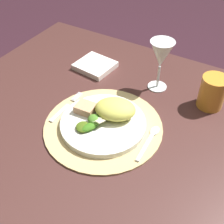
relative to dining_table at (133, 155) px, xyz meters
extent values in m
cube|color=#452623|center=(0.00, 0.00, 0.13)|extent=(1.22, 0.84, 0.02)
cylinder|color=#442625|center=(-0.54, 0.35, -0.24)|extent=(0.06, 0.06, 0.71)
cylinder|color=tan|center=(-0.07, -0.06, 0.14)|extent=(0.34, 0.34, 0.01)
cylinder|color=white|center=(-0.07, -0.06, 0.15)|extent=(0.24, 0.24, 0.02)
ellipsoid|color=#D7D358|center=(-0.06, -0.02, 0.18)|extent=(0.14, 0.12, 0.05)
ellipsoid|color=#465F17|center=(-0.11, -0.11, 0.17)|extent=(0.06, 0.06, 0.01)
ellipsoid|color=#387119|center=(-0.09, -0.10, 0.17)|extent=(0.05, 0.06, 0.02)
ellipsoid|color=#487D27|center=(-0.09, -0.07, 0.17)|extent=(0.06, 0.05, 0.02)
cube|color=beige|center=(-0.08, -0.07, 0.18)|extent=(0.03, 0.03, 0.01)
cube|color=beige|center=(-0.07, -0.08, 0.18)|extent=(0.02, 0.03, 0.01)
cube|color=tan|center=(-0.14, -0.04, 0.17)|extent=(0.06, 0.05, 0.02)
cube|color=silver|center=(-0.21, -0.08, 0.14)|extent=(0.01, 0.09, 0.00)
cube|color=silver|center=(-0.22, 0.01, 0.14)|extent=(0.00, 0.05, 0.00)
cube|color=silver|center=(-0.22, 0.01, 0.14)|extent=(0.00, 0.05, 0.00)
cube|color=silver|center=(-0.21, 0.01, 0.14)|extent=(0.00, 0.05, 0.00)
cube|color=silver|center=(-0.21, 0.01, 0.14)|extent=(0.00, 0.05, 0.00)
cube|color=silver|center=(0.07, -0.07, 0.14)|extent=(0.02, 0.10, 0.00)
ellipsoid|color=silver|center=(0.06, 0.00, 0.14)|extent=(0.02, 0.04, 0.01)
cube|color=white|center=(-0.26, 0.19, 0.15)|extent=(0.14, 0.13, 0.02)
cylinder|color=silver|center=(-0.02, 0.20, 0.14)|extent=(0.06, 0.06, 0.00)
cylinder|color=silver|center=(-0.02, 0.20, 0.18)|extent=(0.01, 0.01, 0.08)
cone|color=silver|center=(-0.02, 0.20, 0.26)|extent=(0.08, 0.08, 0.09)
cylinder|color=orange|center=(0.16, 0.20, 0.19)|extent=(0.08, 0.08, 0.10)
camera|label=1|loc=(0.25, -0.56, 0.74)|focal=47.14mm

